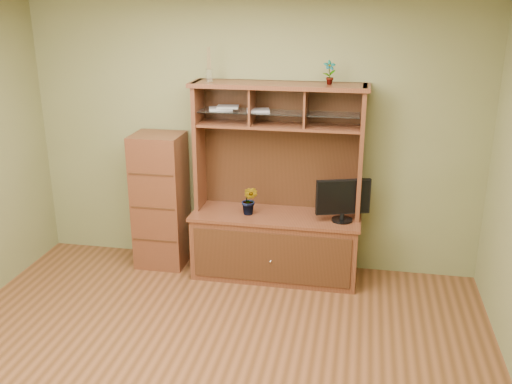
# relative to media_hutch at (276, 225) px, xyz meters

# --- Properties ---
(room) EXTENTS (4.54, 4.04, 2.74)m
(room) POSITION_rel_media_hutch_xyz_m (-0.29, -1.73, 0.83)
(room) COLOR #533017
(room) RESTS_ON ground
(media_hutch) EXTENTS (1.66, 0.61, 1.90)m
(media_hutch) POSITION_rel_media_hutch_xyz_m (0.00, 0.00, 0.00)
(media_hutch) COLOR #4D2516
(media_hutch) RESTS_ON room
(monitor) EXTENTS (0.50, 0.20, 0.40)m
(monitor) POSITION_rel_media_hutch_xyz_m (0.64, -0.08, 0.34)
(monitor) COLOR black
(monitor) RESTS_ON media_hutch
(orchid_plant) EXTENTS (0.19, 0.17, 0.29)m
(orchid_plant) POSITION_rel_media_hutch_xyz_m (-0.25, -0.08, 0.27)
(orchid_plant) COLOR #395C1F
(orchid_plant) RESTS_ON media_hutch
(top_plant) EXTENTS (0.13, 0.11, 0.21)m
(top_plant) POSITION_rel_media_hutch_xyz_m (0.46, 0.08, 1.49)
(top_plant) COLOR #316423
(top_plant) RESTS_ON media_hutch
(reed_diffuser) EXTENTS (0.06, 0.06, 0.31)m
(reed_diffuser) POSITION_rel_media_hutch_xyz_m (-0.66, 0.08, 1.50)
(reed_diffuser) COLOR silver
(reed_diffuser) RESTS_ON media_hutch
(magazines) EXTENTS (0.61, 0.22, 0.04)m
(magazines) POSITION_rel_media_hutch_xyz_m (-0.42, 0.08, 1.13)
(magazines) COLOR #AAA9AE
(magazines) RESTS_ON media_hutch
(side_cabinet) EXTENTS (0.49, 0.45, 1.38)m
(side_cabinet) POSITION_rel_media_hutch_xyz_m (-1.19, 0.03, 0.17)
(side_cabinet) COLOR #4D2516
(side_cabinet) RESTS_ON room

